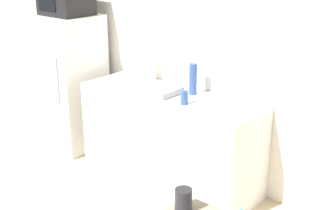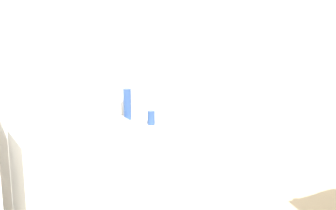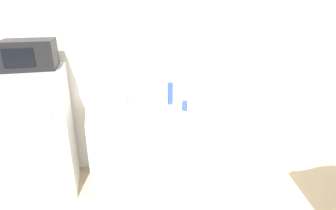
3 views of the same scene
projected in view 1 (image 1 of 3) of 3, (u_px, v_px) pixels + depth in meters
wall_back at (178, 43)px, 4.59m from camera, size 8.00×0.06×2.60m
refrigerator at (72, 83)px, 5.21m from camera, size 0.59×0.62×1.50m
microwave at (66, 1)px, 4.91m from camera, size 0.50×0.41×0.30m
counter at (170, 138)px, 4.51m from camera, size 1.82×0.63×0.90m
sink_basin at (158, 90)px, 4.39m from camera, size 0.40×0.31×0.06m
bottle_tall at (193, 79)px, 4.31m from camera, size 0.07×0.07×0.30m
bottle_short at (184, 97)px, 4.07m from camera, size 0.07×0.07×0.13m
jar at (183, 200)px, 2.23m from camera, size 0.09×0.09×0.11m
paper_towel_roll at (146, 68)px, 4.71m from camera, size 0.10×0.10×0.28m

